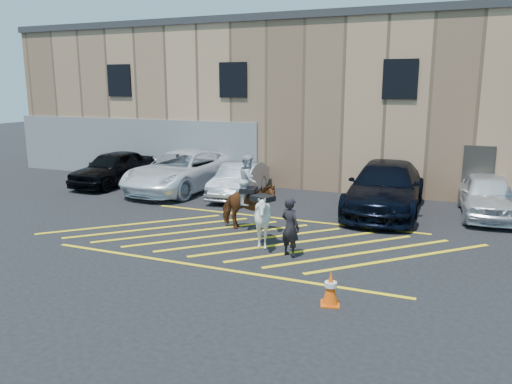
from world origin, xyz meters
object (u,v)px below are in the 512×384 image
at_px(car_silver_sedan, 239,180).
at_px(saddled_white, 263,219).
at_px(car_white_pickup, 182,171).
at_px(mounted_bay, 249,200).
at_px(traffic_cone, 331,288).
at_px(car_white_suv, 487,196).
at_px(car_blue_suv, 385,188).
at_px(handler, 290,227).
at_px(car_black_suv, 114,168).

relative_size(car_silver_sedan, saddled_white, 2.31).
relative_size(car_white_pickup, mounted_bay, 2.56).
bearing_deg(mounted_bay, traffic_cone, -49.51).
xyz_separation_m(car_white_suv, traffic_cone, (-3.15, -8.90, -0.36)).
height_order(car_blue_suv, traffic_cone, car_blue_suv).
relative_size(car_white_suv, saddled_white, 2.44).
height_order(car_silver_sedan, car_blue_suv, car_blue_suv).
distance_m(car_blue_suv, car_white_suv, 3.36).
distance_m(car_blue_suv, handler, 5.98).
distance_m(car_white_suv, handler, 8.04).
relative_size(car_blue_suv, traffic_cone, 8.11).
relative_size(car_white_pickup, car_blue_suv, 1.01).
distance_m(car_black_suv, car_silver_sedan, 6.15).
xyz_separation_m(car_white_pickup, saddled_white, (5.96, -5.71, -0.05)).
relative_size(car_blue_suv, car_white_suv, 1.39).
xyz_separation_m(car_blue_suv, handler, (-1.57, -5.77, -0.08)).
bearing_deg(car_black_suv, mounted_bay, -25.25).
relative_size(handler, traffic_cone, 2.14).
distance_m(handler, saddled_white, 1.07).
xyz_separation_m(car_blue_suv, mounted_bay, (-3.51, -3.99, 0.08)).
relative_size(handler, saddled_white, 0.90).
relative_size(car_blue_suv, handler, 3.78).
distance_m(car_white_pickup, car_silver_sedan, 2.75).
distance_m(car_white_pickup, traffic_cone, 12.26).
relative_size(car_black_suv, traffic_cone, 6.17).
xyz_separation_m(car_white_pickup, traffic_cone, (8.64, -8.68, -0.46)).
relative_size(car_silver_sedan, car_white_suv, 0.95).
distance_m(car_white_suv, saddled_white, 8.31).
bearing_deg(car_silver_sedan, car_white_pickup, 170.04).
xyz_separation_m(handler, mounted_bay, (-1.94, 1.78, 0.16)).
xyz_separation_m(car_black_suv, traffic_cone, (12.04, -8.51, -0.40)).
xyz_separation_m(car_silver_sedan, traffic_cone, (5.89, -8.49, -0.30)).
xyz_separation_m(car_white_pickup, car_blue_suv, (8.49, -0.41, 0.03)).
bearing_deg(car_white_suv, car_blue_suv, -173.21).
height_order(mounted_bay, traffic_cone, mounted_bay).
distance_m(car_white_suv, mounted_bay, 8.23).
bearing_deg(mounted_bay, car_white_suv, 34.13).
xyz_separation_m(handler, saddled_white, (-0.96, 0.47, -0.01)).
distance_m(handler, traffic_cone, 3.07).
distance_m(car_black_suv, car_white_suv, 15.20).
relative_size(mounted_bay, traffic_cone, 3.19).
relative_size(car_black_suv, car_white_suv, 1.06).
bearing_deg(traffic_cone, handler, 124.38).
relative_size(car_black_suv, saddled_white, 2.58).
distance_m(car_white_pickup, handler, 9.27).
height_order(car_blue_suv, mounted_bay, mounted_bay).
distance_m(car_blue_suv, saddled_white, 5.87).
height_order(mounted_bay, saddled_white, mounted_bay).
distance_m(car_silver_sedan, handler, 7.30).
bearing_deg(saddled_white, mounted_bay, 126.97).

